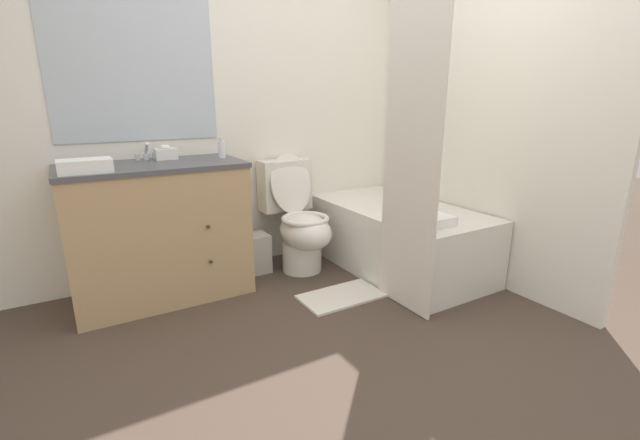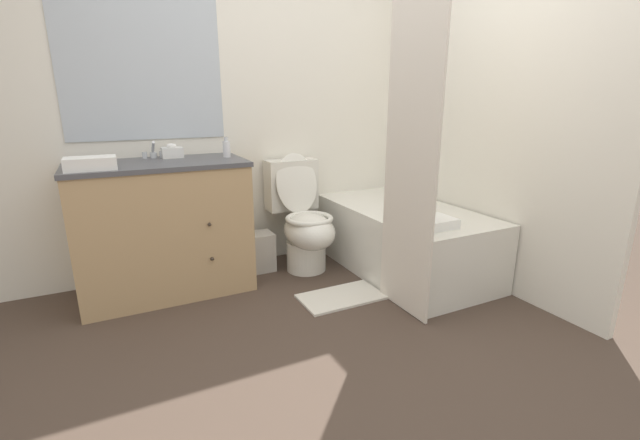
{
  "view_description": "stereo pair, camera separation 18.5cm",
  "coord_description": "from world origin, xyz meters",
  "px_view_note": "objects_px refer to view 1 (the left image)",
  "views": [
    {
      "loc": [
        -1.22,
        -1.57,
        1.29
      ],
      "look_at": [
        0.13,
        0.7,
        0.54
      ],
      "focal_mm": 24.0,
      "sensor_mm": 36.0,
      "label": 1
    },
    {
      "loc": [
        -1.05,
        -1.66,
        1.29
      ],
      "look_at": [
        0.13,
        0.7,
        0.54
      ],
      "focal_mm": 24.0,
      "sensor_mm": 36.0,
      "label": 2
    }
  ],
  "objects_px": {
    "bath_mat": "(341,296)",
    "soap_dispenser": "(222,149)",
    "bathtub": "(398,237)",
    "wastebasket": "(254,253)",
    "toilet": "(298,221)",
    "bath_towel_folded": "(429,221)",
    "sink_faucet": "(146,155)",
    "tissue_box": "(166,153)",
    "hand_towel_folded": "(85,166)",
    "vanity_cabinet": "(159,230)"
  },
  "relations": [
    {
      "from": "wastebasket",
      "to": "hand_towel_folded",
      "type": "height_order",
      "value": "hand_towel_folded"
    },
    {
      "from": "bath_mat",
      "to": "toilet",
      "type": "bearing_deg",
      "value": 89.99
    },
    {
      "from": "vanity_cabinet",
      "to": "soap_dispenser",
      "type": "relative_size",
      "value": 7.97
    },
    {
      "from": "bath_mat",
      "to": "sink_faucet",
      "type": "bearing_deg",
      "value": 140.14
    },
    {
      "from": "vanity_cabinet",
      "to": "wastebasket",
      "type": "xyz_separation_m",
      "value": [
        0.67,
        0.05,
        -0.31
      ]
    },
    {
      "from": "toilet",
      "to": "hand_towel_folded",
      "type": "xyz_separation_m",
      "value": [
        -1.38,
        -0.12,
        0.55
      ]
    },
    {
      "from": "hand_towel_folded",
      "to": "bath_mat",
      "type": "bearing_deg",
      "value": -19.34
    },
    {
      "from": "soap_dispenser",
      "to": "bath_mat",
      "type": "xyz_separation_m",
      "value": [
        0.54,
        -0.68,
        -0.95
      ]
    },
    {
      "from": "bathtub",
      "to": "wastebasket",
      "type": "distance_m",
      "value": 1.12
    },
    {
      "from": "wastebasket",
      "to": "bath_towel_folded",
      "type": "height_order",
      "value": "bath_towel_folded"
    },
    {
      "from": "bath_towel_folded",
      "to": "hand_towel_folded",
      "type": "bearing_deg",
      "value": 158.49
    },
    {
      "from": "toilet",
      "to": "wastebasket",
      "type": "height_order",
      "value": "toilet"
    },
    {
      "from": "bathtub",
      "to": "bath_towel_folded",
      "type": "distance_m",
      "value": 0.58
    },
    {
      "from": "wastebasket",
      "to": "soap_dispenser",
      "type": "xyz_separation_m",
      "value": [
        -0.21,
        -0.04,
        0.81
      ]
    },
    {
      "from": "bathtub",
      "to": "tissue_box",
      "type": "relative_size",
      "value": 10.26
    },
    {
      "from": "bathtub",
      "to": "hand_towel_folded",
      "type": "bearing_deg",
      "value": 172.88
    },
    {
      "from": "soap_dispenser",
      "to": "hand_towel_folded",
      "type": "distance_m",
      "value": 0.86
    },
    {
      "from": "bathtub",
      "to": "soap_dispenser",
      "type": "height_order",
      "value": "soap_dispenser"
    },
    {
      "from": "sink_faucet",
      "to": "bathtub",
      "type": "relative_size",
      "value": 0.1
    },
    {
      "from": "bath_mat",
      "to": "soap_dispenser",
      "type": "bearing_deg",
      "value": 128.83
    },
    {
      "from": "sink_faucet",
      "to": "toilet",
      "type": "bearing_deg",
      "value": -13.0
    },
    {
      "from": "wastebasket",
      "to": "soap_dispenser",
      "type": "height_order",
      "value": "soap_dispenser"
    },
    {
      "from": "tissue_box",
      "to": "vanity_cabinet",
      "type": "bearing_deg",
      "value": -126.41
    },
    {
      "from": "toilet",
      "to": "bath_towel_folded",
      "type": "bearing_deg",
      "value": -59.9
    },
    {
      "from": "bath_towel_folded",
      "to": "wastebasket",
      "type": "bearing_deg",
      "value": 130.71
    },
    {
      "from": "toilet",
      "to": "soap_dispenser",
      "type": "xyz_separation_m",
      "value": [
        -0.54,
        0.07,
        0.57
      ]
    },
    {
      "from": "bathtub",
      "to": "bath_mat",
      "type": "height_order",
      "value": "bathtub"
    },
    {
      "from": "sink_faucet",
      "to": "toilet",
      "type": "relative_size",
      "value": 0.16
    },
    {
      "from": "bathtub",
      "to": "hand_towel_folded",
      "type": "xyz_separation_m",
      "value": [
        -2.05,
        0.26,
        0.68
      ]
    },
    {
      "from": "wastebasket",
      "to": "bath_mat",
      "type": "xyz_separation_m",
      "value": [
        0.33,
        -0.71,
        -0.14
      ]
    },
    {
      "from": "tissue_box",
      "to": "hand_towel_folded",
      "type": "height_order",
      "value": "tissue_box"
    },
    {
      "from": "sink_faucet",
      "to": "soap_dispenser",
      "type": "xyz_separation_m",
      "value": [
        0.46,
        -0.16,
        0.02
      ]
    },
    {
      "from": "wastebasket",
      "to": "bath_mat",
      "type": "height_order",
      "value": "wastebasket"
    },
    {
      "from": "toilet",
      "to": "bath_towel_folded",
      "type": "xyz_separation_m",
      "value": [
        0.5,
        -0.87,
        0.14
      ]
    },
    {
      "from": "sink_faucet",
      "to": "tissue_box",
      "type": "height_order",
      "value": "sink_faucet"
    },
    {
      "from": "bathtub",
      "to": "wastebasket",
      "type": "bearing_deg",
      "value": 154.28
    },
    {
      "from": "sink_faucet",
      "to": "bath_towel_folded",
      "type": "xyz_separation_m",
      "value": [
        1.51,
        -1.1,
        -0.41
      ]
    },
    {
      "from": "sink_faucet",
      "to": "hand_towel_folded",
      "type": "xyz_separation_m",
      "value": [
        -0.38,
        -0.36,
        0.0
      ]
    },
    {
      "from": "wastebasket",
      "to": "tissue_box",
      "type": "distance_m",
      "value": 0.97
    },
    {
      "from": "sink_faucet",
      "to": "hand_towel_folded",
      "type": "bearing_deg",
      "value": -136.6
    },
    {
      "from": "bathtub",
      "to": "wastebasket",
      "type": "height_order",
      "value": "bathtub"
    },
    {
      "from": "vanity_cabinet",
      "to": "wastebasket",
      "type": "bearing_deg",
      "value": 4.59
    },
    {
      "from": "toilet",
      "to": "soap_dispenser",
      "type": "bearing_deg",
      "value": 172.91
    },
    {
      "from": "soap_dispenser",
      "to": "bath_mat",
      "type": "bearing_deg",
      "value": -51.17
    },
    {
      "from": "vanity_cabinet",
      "to": "soap_dispenser",
      "type": "bearing_deg",
      "value": 2.09
    },
    {
      "from": "soap_dispenser",
      "to": "sink_faucet",
      "type": "bearing_deg",
      "value": 160.4
    },
    {
      "from": "toilet",
      "to": "vanity_cabinet",
      "type": "bearing_deg",
      "value": 177.12
    },
    {
      "from": "soap_dispenser",
      "to": "tissue_box",
      "type": "bearing_deg",
      "value": 157.05
    },
    {
      "from": "bathtub",
      "to": "tissue_box",
      "type": "bearing_deg",
      "value": 159.2
    },
    {
      "from": "sink_faucet",
      "to": "bath_towel_folded",
      "type": "relative_size",
      "value": 0.47
    }
  ]
}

